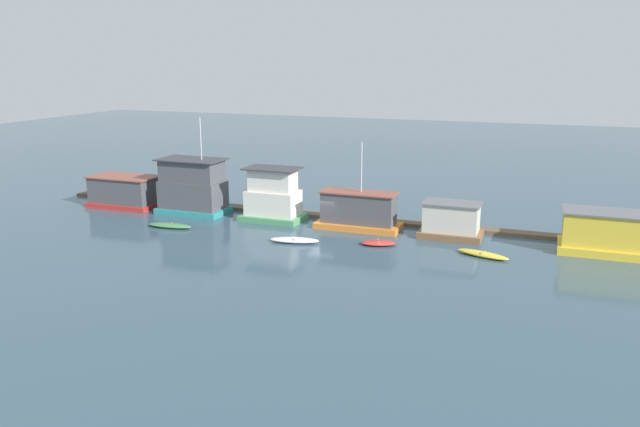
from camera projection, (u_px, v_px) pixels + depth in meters
name	position (u px, v px, depth m)	size (l,w,h in m)	color
ground_plane	(324.00, 226.00, 56.14)	(200.00, 200.00, 0.00)	#385160
dock_walkway	(335.00, 216.00, 58.91)	(59.60, 1.40, 0.30)	brown
houseboat_red	(125.00, 191.00, 63.31)	(7.06, 3.98, 3.12)	red
houseboat_teal	(193.00, 188.00, 60.31)	(6.60, 3.89, 9.35)	teal
houseboat_green	(273.00, 197.00, 57.82)	(5.69, 3.80, 4.92)	#4C9360
houseboat_orange	(359.00, 211.00, 55.04)	(7.47, 3.23, 7.68)	orange
houseboat_brown	(451.00, 221.00, 52.35)	(5.21, 3.36, 3.01)	brown
houseboat_yellow	(610.00, 234.00, 47.89)	(7.42, 3.75, 3.33)	gold
dinghy_green	(170.00, 226.00, 55.51)	(4.25, 1.48, 0.42)	#47844C
dinghy_white	(294.00, 240.00, 51.06)	(4.26, 2.07, 0.42)	white
dinghy_red	(378.00, 243.00, 50.39)	(3.08, 2.16, 0.38)	red
dinghy_yellow	(483.00, 254.00, 47.47)	(4.27, 2.32, 0.38)	yellow
mooring_post_near_right	(194.00, 199.00, 62.87)	(0.22, 0.22, 1.66)	#846B4C
mooring_post_far_left	(173.00, 196.00, 63.65)	(0.25, 0.25, 2.04)	#846B4C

